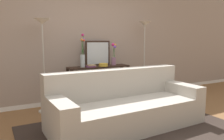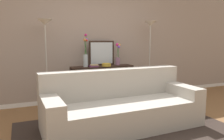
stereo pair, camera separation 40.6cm
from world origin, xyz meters
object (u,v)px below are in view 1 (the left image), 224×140
couch (125,107)px  fruit_bowl (103,65)px  floor_lamp_right (145,38)px  book_row_under_console (83,102)px  vase_short_flowers (114,56)px  wall_mirror (98,53)px  book_stack (91,66)px  vase_tall_flowers (83,55)px  floor_lamp_left (43,39)px  console_table (99,78)px

couch → fruit_bowl: (0.26, 1.32, 0.53)m
couch → floor_lamp_right: floor_lamp_right is taller
fruit_bowl → book_row_under_console: size_ratio=0.57×
vase_short_flowers → book_row_under_console: (-0.76, -0.03, -0.95)m
book_row_under_console → floor_lamp_right: bearing=-2.8°
couch → vase_short_flowers: (0.59, 1.44, 0.70)m
couch → vase_short_flowers: 1.71m
wall_mirror → book_stack: bearing=-140.1°
floor_lamp_right → fruit_bowl: 1.22m
couch → wall_mirror: bearing=81.1°
wall_mirror → couch: bearing=-98.9°
couch → vase_tall_flowers: 1.59m
vase_tall_flowers → book_stack: size_ratio=3.54×
book_row_under_console → vase_tall_flowers: bearing=-63.4°
book_stack → book_row_under_console: book_stack is taller
floor_lamp_right → wall_mirror: (-1.11, 0.21, -0.33)m
floor_lamp_left → vase_tall_flowers: 0.86m
book_row_under_console → floor_lamp_left: bearing=-174.5°
console_table → floor_lamp_left: 1.43m
couch → console_table: bearing=81.7°
vase_tall_flowers → vase_short_flowers: 0.76m
wall_mirror → vase_tall_flowers: vase_tall_flowers is taller
fruit_bowl → book_row_under_console: (-0.44, 0.09, -0.78)m
couch → vase_short_flowers: bearing=67.8°
vase_tall_flowers → vase_short_flowers: vase_tall_flowers is taller
floor_lamp_right → vase_short_flowers: 0.86m
vase_short_flowers → fruit_bowl: vase_short_flowers is taller
couch → console_table: (0.21, 1.41, 0.24)m
vase_short_flowers → fruit_bowl: size_ratio=2.49×
console_table → fruit_bowl: size_ratio=6.89×
couch → wall_mirror: wall_mirror is taller
couch → floor_lamp_right: (1.35, 1.33, 1.09)m
couch → wall_mirror: size_ratio=4.22×
wall_mirror → fruit_bowl: bearing=-84.0°
wall_mirror → book_stack: 0.41m
wall_mirror → floor_lamp_left: bearing=-170.3°
couch → book_row_under_console: 1.44m
wall_mirror → book_stack: size_ratio=2.98×
floor_lamp_left → fruit_bowl: size_ratio=8.88×
couch → fruit_bowl: bearing=78.7°
floor_lamp_left → couch: bearing=-54.2°
console_table → book_row_under_console: console_table is taller
console_table → floor_lamp_left: floor_lamp_left is taller
vase_short_flowers → floor_lamp_right: bearing=-8.2°
console_table → floor_lamp_left: (-1.17, -0.08, 0.82)m
couch → fruit_bowl: size_ratio=12.42×
wall_mirror → vase_tall_flowers: 0.43m
book_stack → book_row_under_console: 0.79m
console_table → vase_short_flowers: size_ratio=2.77×
couch → vase_tall_flowers: size_ratio=3.56×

